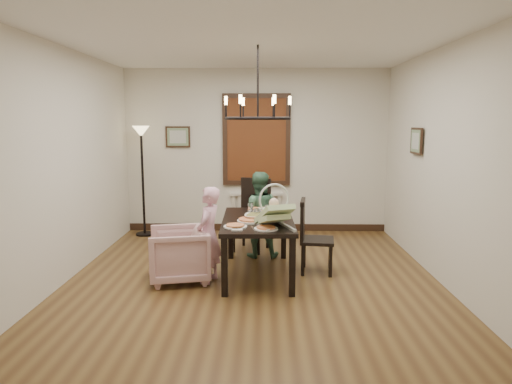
{
  "coord_description": "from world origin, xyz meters",
  "views": [
    {
      "loc": [
        0.14,
        -5.38,
        1.92
      ],
      "look_at": [
        0.03,
        0.19,
        1.05
      ],
      "focal_mm": 32.0,
      "sensor_mm": 36.0,
      "label": 1
    }
  ],
  "objects_px": {
    "chair_right": "(317,236)",
    "chair_far": "(251,215)",
    "armchair": "(179,254)",
    "drinking_glass": "(257,214)",
    "floor_lamp": "(143,182)",
    "dining_table": "(258,226)",
    "baby_bouncer": "(274,213)",
    "elderly_woman": "(209,243)",
    "seated_man": "(258,222)"
  },
  "relations": [
    {
      "from": "chair_right",
      "to": "chair_far",
      "type": "bearing_deg",
      "value": 48.78
    },
    {
      "from": "chair_right",
      "to": "armchair",
      "type": "bearing_deg",
      "value": 108.63
    },
    {
      "from": "drinking_glass",
      "to": "floor_lamp",
      "type": "bearing_deg",
      "value": 133.11
    },
    {
      "from": "drinking_glass",
      "to": "floor_lamp",
      "type": "xyz_separation_m",
      "value": [
        -1.95,
        2.08,
        0.11
      ]
    },
    {
      "from": "dining_table",
      "to": "baby_bouncer",
      "type": "relative_size",
      "value": 2.94
    },
    {
      "from": "dining_table",
      "to": "elderly_woman",
      "type": "height_order",
      "value": "elderly_woman"
    },
    {
      "from": "baby_bouncer",
      "to": "chair_right",
      "type": "bearing_deg",
      "value": 25.69
    },
    {
      "from": "chair_right",
      "to": "drinking_glass",
      "type": "bearing_deg",
      "value": 111.32
    },
    {
      "from": "baby_bouncer",
      "to": "floor_lamp",
      "type": "height_order",
      "value": "floor_lamp"
    },
    {
      "from": "dining_table",
      "to": "armchair",
      "type": "height_order",
      "value": "dining_table"
    },
    {
      "from": "dining_table",
      "to": "drinking_glass",
      "type": "height_order",
      "value": "drinking_glass"
    },
    {
      "from": "chair_far",
      "to": "chair_right",
      "type": "xyz_separation_m",
      "value": [
        0.87,
        -1.0,
        -0.07
      ]
    },
    {
      "from": "baby_bouncer",
      "to": "drinking_glass",
      "type": "relative_size",
      "value": 3.66
    },
    {
      "from": "elderly_woman",
      "to": "chair_right",
      "type": "bearing_deg",
      "value": 120.32
    },
    {
      "from": "seated_man",
      "to": "drinking_glass",
      "type": "bearing_deg",
      "value": 88.72
    },
    {
      "from": "chair_right",
      "to": "elderly_woman",
      "type": "xyz_separation_m",
      "value": [
        -1.33,
        -0.37,
        0.01
      ]
    },
    {
      "from": "dining_table",
      "to": "chair_right",
      "type": "bearing_deg",
      "value": 7.81
    },
    {
      "from": "drinking_glass",
      "to": "floor_lamp",
      "type": "distance_m",
      "value": 2.85
    },
    {
      "from": "chair_far",
      "to": "floor_lamp",
      "type": "distance_m",
      "value": 2.07
    },
    {
      "from": "armchair",
      "to": "seated_man",
      "type": "relative_size",
      "value": 0.71
    },
    {
      "from": "elderly_woman",
      "to": "seated_man",
      "type": "height_order",
      "value": "seated_man"
    },
    {
      "from": "elderly_woman",
      "to": "baby_bouncer",
      "type": "xyz_separation_m",
      "value": [
        0.77,
        -0.2,
        0.41
      ]
    },
    {
      "from": "dining_table",
      "to": "floor_lamp",
      "type": "height_order",
      "value": "floor_lamp"
    },
    {
      "from": "elderly_woman",
      "to": "drinking_glass",
      "type": "relative_size",
      "value": 6.63
    },
    {
      "from": "chair_far",
      "to": "chair_right",
      "type": "relative_size",
      "value": 1.14
    },
    {
      "from": "floor_lamp",
      "to": "dining_table",
      "type": "bearing_deg",
      "value": -45.82
    },
    {
      "from": "seated_man",
      "to": "floor_lamp",
      "type": "distance_m",
      "value": 2.33
    },
    {
      "from": "armchair",
      "to": "seated_man",
      "type": "xyz_separation_m",
      "value": [
        0.94,
        1.02,
        0.18
      ]
    },
    {
      "from": "chair_far",
      "to": "floor_lamp",
      "type": "xyz_separation_m",
      "value": [
        -1.84,
        0.89,
        0.36
      ]
    },
    {
      "from": "armchair",
      "to": "baby_bouncer",
      "type": "bearing_deg",
      "value": 66.7
    },
    {
      "from": "dining_table",
      "to": "chair_right",
      "type": "distance_m",
      "value": 0.78
    },
    {
      "from": "seated_man",
      "to": "floor_lamp",
      "type": "bearing_deg",
      "value": -32.67
    },
    {
      "from": "chair_far",
      "to": "drinking_glass",
      "type": "xyz_separation_m",
      "value": [
        0.11,
        -1.18,
        0.25
      ]
    },
    {
      "from": "chair_far",
      "to": "drinking_glass",
      "type": "bearing_deg",
      "value": -65.0
    },
    {
      "from": "armchair",
      "to": "seated_man",
      "type": "distance_m",
      "value": 1.4
    },
    {
      "from": "seated_man",
      "to": "baby_bouncer",
      "type": "bearing_deg",
      "value": 97.96
    },
    {
      "from": "seated_man",
      "to": "floor_lamp",
      "type": "xyz_separation_m",
      "value": [
        -1.95,
        1.21,
        0.39
      ]
    },
    {
      "from": "seated_man",
      "to": "baby_bouncer",
      "type": "distance_m",
      "value": 1.33
    },
    {
      "from": "dining_table",
      "to": "baby_bouncer",
      "type": "height_order",
      "value": "baby_bouncer"
    },
    {
      "from": "baby_bouncer",
      "to": "drinking_glass",
      "type": "xyz_separation_m",
      "value": [
        -0.2,
        0.39,
        -0.1
      ]
    },
    {
      "from": "armchair",
      "to": "elderly_woman",
      "type": "distance_m",
      "value": 0.4
    },
    {
      "from": "chair_right",
      "to": "floor_lamp",
      "type": "relative_size",
      "value": 0.53
    },
    {
      "from": "armchair",
      "to": "baby_bouncer",
      "type": "xyz_separation_m",
      "value": [
        1.14,
        -0.24,
        0.57
      ]
    },
    {
      "from": "elderly_woman",
      "to": "dining_table",
      "type": "bearing_deg",
      "value": 128.11
    },
    {
      "from": "elderly_woman",
      "to": "drinking_glass",
      "type": "height_order",
      "value": "elderly_woman"
    },
    {
      "from": "seated_man",
      "to": "dining_table",
      "type": "bearing_deg",
      "value": 89.43
    },
    {
      "from": "elderly_woman",
      "to": "seated_man",
      "type": "relative_size",
      "value": 0.95
    },
    {
      "from": "dining_table",
      "to": "chair_right",
      "type": "relative_size",
      "value": 1.64
    },
    {
      "from": "chair_right",
      "to": "armchair",
      "type": "xyz_separation_m",
      "value": [
        -1.7,
        -0.34,
        -0.15
      ]
    },
    {
      "from": "baby_bouncer",
      "to": "floor_lamp",
      "type": "xyz_separation_m",
      "value": [
        -2.15,
        2.46,
        0.01
      ]
    }
  ]
}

